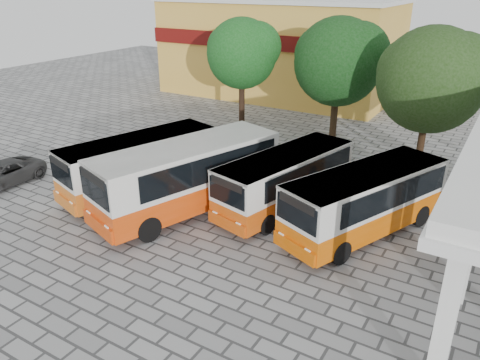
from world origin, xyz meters
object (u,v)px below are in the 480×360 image
Objects in this scene: bus_far_left at (140,161)px; bus_centre_right at (285,178)px; parked_car at (2,174)px; bus_centre_left at (188,174)px; bus_far_right at (366,198)px.

bus_far_left reaches higher than bus_centre_right.
bus_centre_left is at bearing 14.48° from parked_car.
parked_car is (-17.45, -4.71, -1.01)m from bus_far_right.
bus_centre_left is 4.41m from bus_centre_right.
bus_centre_left is at bearing 9.11° from bus_far_left.
parked_car is at bearing -146.88° from bus_centre_left.
bus_far_left reaches higher than bus_far_right.
bus_centre_left reaches higher than bus_far_left.
bus_far_left reaches higher than parked_car.
bus_far_right is (10.70, 1.62, -0.02)m from bus_far_left.
bus_far_right reaches higher than parked_car.
bus_far_left is 1.07× the size of bus_centre_right.
bus_centre_left is at bearing -141.91° from bus_far_right.
bus_centre_left is 1.20× the size of bus_centre_right.
bus_centre_right is at bearing 20.06° from parked_car.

